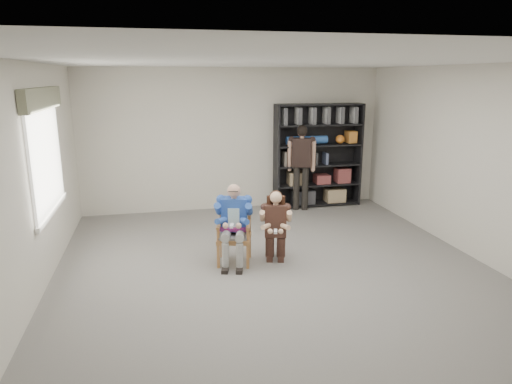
{
  "coord_description": "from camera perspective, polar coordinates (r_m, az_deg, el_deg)",
  "views": [
    {
      "loc": [
        -1.55,
        -5.44,
        2.61
      ],
      "look_at": [
        -0.2,
        0.6,
        1.05
      ],
      "focal_mm": 32.0,
      "sensor_mm": 36.0,
      "label": 1
    }
  ],
  "objects": [
    {
      "name": "bookshelf",
      "position": [
        9.44,
        7.75,
        4.51
      ],
      "size": [
        1.8,
        0.38,
        2.1
      ],
      "primitive_type": null,
      "color": "black",
      "rests_on": "floor"
    },
    {
      "name": "kneeling_woman",
      "position": [
        6.52,
        2.46,
        -4.42
      ],
      "size": [
        0.62,
        0.81,
        1.07
      ],
      "primitive_type": null,
      "rotation": [
        0.0,
        0.0,
        -0.26
      ],
      "color": "#311E18",
      "rests_on": "floor"
    },
    {
      "name": "floor",
      "position": [
        6.23,
        3.05,
        -10.64
      ],
      "size": [
        6.0,
        7.0,
        0.01
      ],
      "primitive_type": "cube",
      "color": "slate",
      "rests_on": "ground"
    },
    {
      "name": "seated_man",
      "position": [
        6.5,
        -2.77,
        -4.03
      ],
      "size": [
        0.67,
        0.81,
        1.17
      ],
      "primitive_type": null,
      "rotation": [
        0.0,
        0.0,
        -0.26
      ],
      "color": "#26499B",
      "rests_on": "floor"
    },
    {
      "name": "armchair",
      "position": [
        6.54,
        -2.75,
        -5.16
      ],
      "size": [
        0.64,
        0.62,
        0.9
      ],
      "primitive_type": null,
      "rotation": [
        0.0,
        0.0,
        -0.26
      ],
      "color": "#A46E30",
      "rests_on": "floor"
    },
    {
      "name": "window_left",
      "position": [
        6.67,
        -24.64,
        4.4
      ],
      "size": [
        0.16,
        2.0,
        1.75
      ],
      "primitive_type": null,
      "color": "white",
      "rests_on": "room_shell"
    },
    {
      "name": "room_shell",
      "position": [
        5.79,
        3.23,
        2.05
      ],
      "size": [
        6.0,
        7.0,
        2.8
      ],
      "primitive_type": null,
      "color": "silver",
      "rests_on": "ground"
    },
    {
      "name": "standing_man",
      "position": [
        9.13,
        5.67,
        2.98
      ],
      "size": [
        0.59,
        0.44,
        1.7
      ],
      "primitive_type": null,
      "rotation": [
        0.0,
        0.0,
        -0.31
      ],
      "color": "black",
      "rests_on": "floor"
    }
  ]
}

